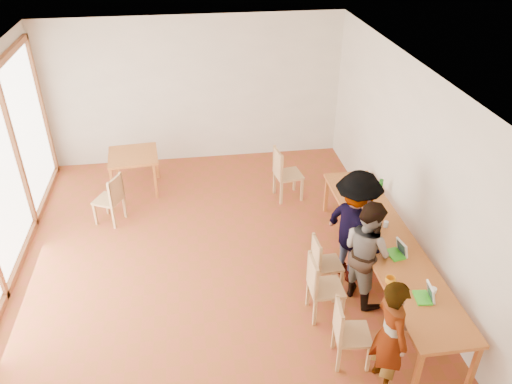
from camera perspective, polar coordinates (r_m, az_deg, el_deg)
ground at (r=7.64m, az=-5.06°, el=-9.78°), size 8.00×8.00×0.00m
wall_back at (r=10.37m, az=-6.99°, el=11.39°), size 6.00×0.10×3.00m
wall_right at (r=7.45m, az=18.04°, el=1.59°), size 0.10×8.00×3.00m
ceiling at (r=6.09m, az=-6.40°, el=12.12°), size 6.00×8.00×0.04m
communal_table at (r=7.37m, az=14.76°, el=-5.62°), size 0.80×4.00×0.75m
side_table at (r=9.68m, az=-13.85°, el=3.77°), size 0.90×0.90×0.75m
chair_near at (r=6.23m, az=10.19°, el=-14.97°), size 0.47×0.47×0.48m
chair_mid at (r=6.73m, az=7.25°, el=-10.12°), size 0.44×0.44×0.50m
chair_far at (r=7.20m, az=7.53°, el=-7.54°), size 0.41×0.41×0.45m
chair_empty at (r=9.14m, az=3.12°, el=2.64°), size 0.53×0.53×0.54m
chair_spare at (r=8.83m, az=-16.12°, el=-0.30°), size 0.56×0.56×0.48m
person_near at (r=5.96m, az=15.11°, el=-15.51°), size 0.43×0.60×1.52m
person_mid at (r=6.99m, az=12.56°, el=-6.65°), size 0.82×0.92×1.58m
person_far at (r=7.26m, az=11.25°, el=-3.97°), size 1.04×1.30×1.76m
laptop_near at (r=6.49m, az=18.91°, el=-11.07°), size 0.24×0.27×0.21m
laptop_mid at (r=7.07m, az=15.97°, el=-6.50°), size 0.26×0.29×0.22m
laptop_far at (r=7.68m, az=13.28°, el=-2.81°), size 0.19×0.22×0.19m
yellow_mug at (r=6.58m, az=15.09°, el=-9.75°), size 0.16×0.16×0.10m
green_bottle at (r=8.29m, az=14.05°, el=0.55°), size 0.07×0.07×0.28m
clear_glass at (r=7.58m, az=14.63°, el=-3.58°), size 0.07×0.07×0.09m
condiment_cup at (r=6.63m, az=19.61°, el=-10.53°), size 0.08×0.08×0.06m
pink_phone at (r=8.87m, az=11.93°, el=1.99°), size 0.05×0.10×0.01m
black_pouch at (r=7.84m, az=11.24°, el=-1.82°), size 0.16×0.26×0.09m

